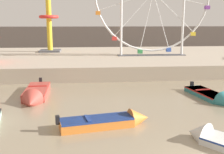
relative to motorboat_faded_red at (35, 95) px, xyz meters
name	(u,v)px	position (x,y,z in m)	size (l,w,h in m)	color
quay_promenade	(124,60)	(8.63, 15.51, 0.40)	(110.00, 20.73, 1.38)	tan
distant_town_skyline	(108,37)	(8.63, 41.73, 1.91)	(140.00, 3.00, 4.40)	#564C47
motorboat_faded_red	(35,95)	(0.00, 0.00, 0.00)	(1.75, 5.98, 1.51)	#B24238
motorboat_pale_grey	(223,141)	(9.80, -8.83, -0.09)	(3.78, 4.36, 1.32)	silver
motorboat_orange_hull	(111,121)	(5.00, -5.91, -0.01)	(5.13, 2.14, 1.17)	orange
motorboat_teal_painted	(215,98)	(12.80, -1.60, -0.09)	(2.19, 5.34, 1.38)	teal
drop_tower_yellow_tower	(49,18)	(-1.16, 19.57, 5.64)	(2.80, 2.80, 11.14)	gold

